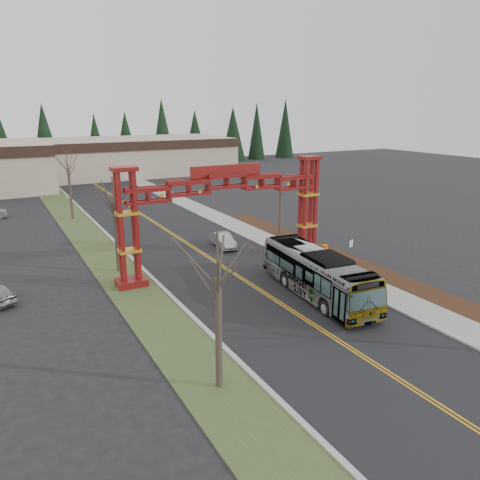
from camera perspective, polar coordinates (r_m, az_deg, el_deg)
ground at (r=25.46m, az=17.85°, el=-15.33°), size 200.00×200.00×0.00m
road at (r=44.73m, az=-5.65°, el=-0.95°), size 12.00×110.00×0.02m
lane_line_left at (r=44.68m, az=-5.79°, el=-0.95°), size 0.12×100.00×0.01m
lane_line_right at (r=44.77m, az=-5.51°, el=-0.91°), size 0.12×100.00×0.01m
curb_right at (r=47.32m, az=1.21°, el=0.14°), size 0.30×110.00×0.15m
sidewalk_right at (r=48.03m, az=2.71°, el=0.36°), size 2.60×110.00×0.14m
landscape_strip at (r=38.44m, az=17.80°, el=-4.41°), size 2.60×50.00×0.12m
grass_median at (r=42.43m, az=-15.65°, el=-2.37°), size 4.00×110.00×0.08m
curb_left at (r=42.83m, az=-13.25°, el=-1.98°), size 0.30×110.00×0.15m
gateway_arch at (r=37.13m, az=-1.65°, el=5.15°), size 18.20×1.60×8.90m
retail_building_east at (r=98.59m, az=-13.00°, el=9.97°), size 38.00×20.30×7.00m
conifer_treeline at (r=108.05m, az=-19.97°, el=11.50°), size 116.10×5.60×13.00m
transit_bus at (r=33.30m, az=9.37°, el=-4.09°), size 3.94×11.97×3.27m
silver_sedan at (r=44.65m, az=-2.07°, el=-0.03°), size 1.84×4.19×1.34m
bare_tree_median_near at (r=20.93m, az=-2.72°, el=-4.83°), size 3.26×3.26×7.65m
bare_tree_median_mid at (r=37.93m, az=-15.13°, el=4.45°), size 3.00×3.00×7.75m
bare_tree_median_far at (r=58.77m, az=-20.23°, el=8.13°), size 2.96×2.96×7.98m
bare_tree_right_far at (r=48.61m, az=4.97°, el=6.26°), size 2.97×2.97×6.83m
street_sign at (r=40.21m, az=13.37°, el=-0.87°), size 0.49×0.21×2.23m
barrel_south at (r=42.59m, az=10.28°, el=-1.27°), size 0.57×0.57×1.06m
barrel_mid at (r=45.26m, az=6.60°, el=-0.08°), size 0.59×0.59×1.09m
barrel_north at (r=45.36m, az=6.80°, el=-0.09°), size 0.55×0.55×1.02m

